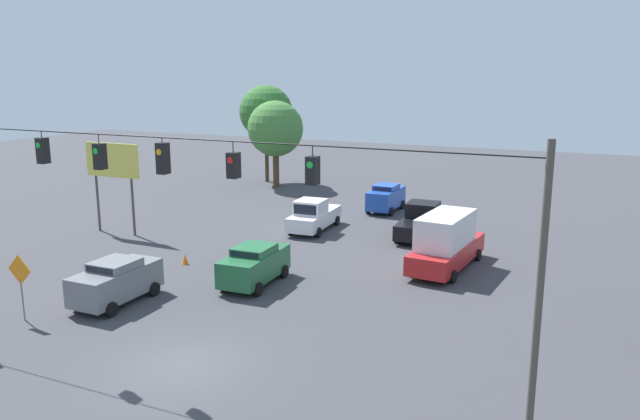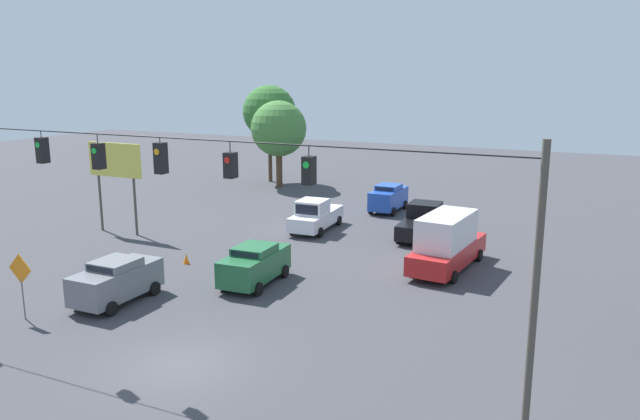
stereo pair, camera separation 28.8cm
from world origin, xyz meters
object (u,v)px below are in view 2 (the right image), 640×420
Objects in this scene: overhead_signal_span at (162,211)px; traffic_cone_third at (155,270)px; sedan_grey_parked_shoulder at (116,280)px; tree_horizon_left at (269,112)px; work_zone_sign at (21,274)px; traffic_cone_nearest at (90,299)px; sedan_blue_withflow_deep at (388,198)px; box_truck_red_oncoming_far at (447,242)px; traffic_cone_second at (126,283)px; roadside_billboard at (115,167)px; pickup_truck_black_oncoming_deep at (423,222)px; tree_horizon_right at (279,129)px; pickup_truck_white_withflow_far at (315,216)px; traffic_cone_fourth at (186,259)px; sedan_green_withflow_mid at (255,264)px.

overhead_signal_span reaches higher than traffic_cone_third.
tree_horizon_left reaches higher than sedan_grey_parked_shoulder.
overhead_signal_span is at bearing 172.90° from work_zone_sign.
sedan_grey_parked_shoulder is 7.85× the size of traffic_cone_nearest.
box_truck_red_oncoming_far is at bearing 121.82° from sedan_blue_withflow_deep.
sedan_blue_withflow_deep reaches higher than traffic_cone_nearest.
roadside_billboard reaches higher than traffic_cone_second.
overhead_signal_span reaches higher than traffic_cone_second.
pickup_truck_black_oncoming_deep is 23.95m from tree_horizon_left.
tree_horizon_right is (13.93, -32.83, -0.48)m from overhead_signal_span.
traffic_cone_nearest is at bearing 92.81° from traffic_cone_third.
sedan_blue_withflow_deep is 7.85m from pickup_truck_white_withflow_far.
sedan_blue_withflow_deep is at bearing -58.18° from box_truck_red_oncoming_far.
sedan_grey_parked_shoulder reaches higher than traffic_cone_fourth.
pickup_truck_black_oncoming_deep is at bearing -119.24° from work_zone_sign.
tree_horizon_left is (8.74, -29.08, 6.25)m from traffic_cone_second.
sedan_blue_withflow_deep is 0.93× the size of sedan_green_withflow_mid.
roadside_billboard is (7.82, -5.88, 4.02)m from traffic_cone_third.
work_zone_sign is at bearing 117.77° from roadside_billboard.
sedan_green_withflow_mid is at bearing -128.62° from work_zone_sign.
box_truck_red_oncoming_far is 16.27m from traffic_cone_second.
pickup_truck_black_oncoming_deep is at bearing -119.32° from traffic_cone_nearest.
tree_horizon_right reaches higher than sedan_green_withflow_mid.
traffic_cone_fourth is at bearing 21.55° from box_truck_red_oncoming_far.
roadside_billboard reaches higher than pickup_truck_black_oncoming_deep.
traffic_cone_second is (7.30, -5.79, -5.41)m from overhead_signal_span.
sedan_grey_parked_shoulder is 0.56× the size of tree_horizon_right.
traffic_cone_second is 2.22m from traffic_cone_third.
traffic_cone_nearest is at bearing 76.90° from sedan_blue_withflow_deep.
sedan_grey_parked_shoulder is at bearing 81.39° from pickup_truck_white_withflow_far.
overhead_signal_span is 3.46× the size of box_truck_red_oncoming_far.
sedan_blue_withflow_deep is 20.17m from traffic_cone_third.
pickup_truck_black_oncoming_deep reaches higher than traffic_cone_second.
overhead_signal_span reaches higher than traffic_cone_fourth.
traffic_cone_third is at bearing -74.83° from sedan_grey_parked_shoulder.
sedan_grey_parked_shoulder reaches higher than traffic_cone_nearest.
sedan_blue_withflow_deep is 0.46× the size of tree_horizon_left.
tree_horizon_right reaches higher than sedan_blue_withflow_deep.
traffic_cone_second is at bearing -59.07° from sedan_grey_parked_shoulder.
overhead_signal_span is 5.28× the size of sedan_green_withflow_mid.
tree_horizon_left is (8.64, -26.86, 6.25)m from traffic_cone_third.
box_truck_red_oncoming_far is at bearing -137.64° from sedan_grey_parked_shoulder.
tree_horizon_left reaches higher than tree_horizon_right.
traffic_cone_second is at bearing 88.05° from traffic_cone_fourth.
tree_horizon_left is (13.97, -25.82, 5.52)m from sedan_green_withflow_mid.
traffic_cone_nearest is 0.06× the size of tree_horizon_left.
tree_horizon_right is at bearing -52.65° from pickup_truck_white_withflow_far.
pickup_truck_white_withflow_far is 9.84× the size of traffic_cone_fourth.
overhead_signal_span reaches higher than sedan_blue_withflow_deep.
overhead_signal_span is 35.67m from tree_horizon_right.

